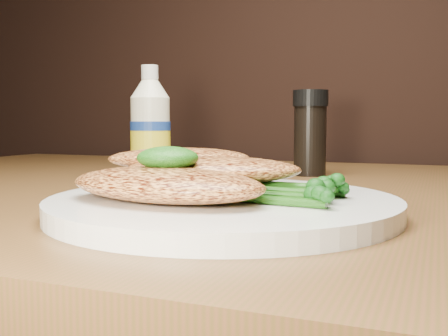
% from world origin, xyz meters
% --- Properties ---
extents(plate, '(0.29, 0.29, 0.02)m').
position_xyz_m(plate, '(0.12, 0.86, 0.76)').
color(plate, white).
rests_on(plate, dining_table).
extents(chicken_front, '(0.18, 0.11, 0.03)m').
position_xyz_m(chicken_front, '(0.09, 0.81, 0.78)').
color(chicken_front, '#EA954A').
rests_on(chicken_front, plate).
extents(chicken_mid, '(0.17, 0.12, 0.02)m').
position_xyz_m(chicken_mid, '(0.10, 0.87, 0.79)').
color(chicken_mid, '#EA954A').
rests_on(chicken_mid, plate).
extents(chicken_back, '(0.15, 0.12, 0.02)m').
position_xyz_m(chicken_back, '(0.06, 0.90, 0.79)').
color(chicken_back, '#EA954A').
rests_on(chicken_back, plate).
extents(pesto_front, '(0.06, 0.06, 0.02)m').
position_xyz_m(pesto_front, '(0.08, 0.83, 0.80)').
color(pesto_front, '#093808').
rests_on(pesto_front, chicken_front).
extents(broccolini_bundle, '(0.14, 0.11, 0.02)m').
position_xyz_m(broccolini_bundle, '(0.16, 0.86, 0.78)').
color(broccolini_bundle, '#1B4D10').
rests_on(broccolini_bundle, plate).
extents(mayo_bottle, '(0.05, 0.05, 0.15)m').
position_xyz_m(mayo_bottle, '(-0.08, 1.08, 0.83)').
color(mayo_bottle, '#EBE7C7').
rests_on(mayo_bottle, dining_table).
extents(pepper_grinder, '(0.06, 0.06, 0.12)m').
position_xyz_m(pepper_grinder, '(0.11, 1.20, 0.81)').
color(pepper_grinder, black).
rests_on(pepper_grinder, dining_table).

